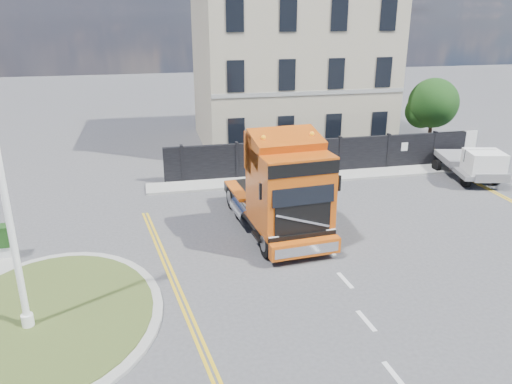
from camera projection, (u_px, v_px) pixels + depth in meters
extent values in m
plane|color=#424244|center=(254.00, 252.00, 19.38)|extent=(120.00, 120.00, 0.00)
cylinder|color=#989892|center=(50.00, 317.00, 15.20)|extent=(6.80, 6.80, 0.12)
cylinder|color=#3E4D1F|center=(50.00, 314.00, 15.17)|extent=(6.20, 6.20, 0.05)
cube|color=black|center=(323.00, 156.00, 28.51)|extent=(18.00, 0.25, 2.00)
cube|color=silver|center=(456.00, 148.00, 30.22)|extent=(2.60, 0.12, 2.00)
cube|color=#B3A78E|center=(289.00, 63.00, 33.84)|extent=(12.00, 10.00, 11.00)
cylinder|color=#382619|center=(430.00, 133.00, 32.91)|extent=(0.24, 0.24, 2.40)
sphere|color=black|center=(433.00, 103.00, 32.22)|extent=(3.20, 3.20, 3.20)
sphere|color=black|center=(422.00, 111.00, 32.69)|extent=(2.20, 2.20, 2.20)
cube|color=#989892|center=(327.00, 176.00, 28.00)|extent=(20.00, 1.60, 0.12)
cube|color=black|center=(273.00, 207.00, 21.57)|extent=(3.23, 7.06, 0.49)
cube|color=#C04C0D|center=(289.00, 188.00, 19.34)|extent=(2.95, 3.05, 3.05)
cube|color=#C04C0D|center=(280.00, 150.00, 19.93)|extent=(2.80, 1.20, 1.53)
cube|color=black|center=(303.00, 189.00, 17.94)|extent=(2.39, 0.26, 1.14)
cube|color=#C04C0D|center=(305.00, 248.00, 18.37)|extent=(2.75, 0.61, 0.60)
cylinder|color=black|center=(267.00, 243.00, 18.84)|extent=(0.44, 1.16, 1.13)
cylinder|color=gray|center=(267.00, 243.00, 18.84)|extent=(0.44, 0.65, 0.62)
cylinder|color=black|center=(324.00, 235.00, 19.49)|extent=(0.44, 1.16, 1.13)
cylinder|color=gray|center=(324.00, 235.00, 19.49)|extent=(0.44, 0.65, 0.62)
cylinder|color=black|center=(240.00, 207.00, 22.31)|extent=(0.44, 1.16, 1.13)
cylinder|color=gray|center=(240.00, 207.00, 22.31)|extent=(0.44, 0.65, 0.62)
cylinder|color=black|center=(289.00, 201.00, 22.96)|extent=(0.44, 1.16, 1.13)
cylinder|color=gray|center=(289.00, 201.00, 22.96)|extent=(0.44, 0.65, 0.62)
cylinder|color=black|center=(233.00, 197.00, 23.48)|extent=(0.44, 1.16, 1.13)
cylinder|color=gray|center=(233.00, 197.00, 23.48)|extent=(0.44, 0.65, 0.62)
cylinder|color=black|center=(280.00, 192.00, 24.14)|extent=(0.44, 1.16, 1.13)
cylinder|color=gray|center=(280.00, 192.00, 24.14)|extent=(0.44, 0.65, 0.62)
cube|color=slate|center=(466.00, 166.00, 27.77)|extent=(2.79, 4.85, 0.24)
cube|color=white|center=(484.00, 163.00, 26.25)|extent=(2.14, 2.07, 1.23)
cylinder|color=black|center=(466.00, 181.00, 26.39)|extent=(0.24, 0.66, 0.66)
cylinder|color=black|center=(496.00, 179.00, 26.76)|extent=(0.24, 0.66, 0.66)
cylinder|color=black|center=(436.00, 166.00, 29.00)|extent=(0.24, 0.66, 0.66)
cylinder|color=black|center=(464.00, 164.00, 29.37)|extent=(0.24, 0.66, 0.66)
cylinder|color=white|center=(4.00, 194.00, 13.19)|extent=(0.19, 0.19, 8.57)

